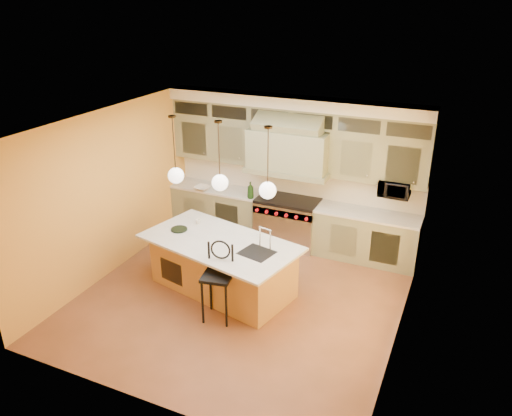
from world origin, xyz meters
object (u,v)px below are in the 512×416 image
at_px(counter_stool, 218,276).
at_px(microwave, 395,188).
at_px(range, 288,221).
at_px(kitchen_island, 223,264).

height_order(counter_stool, microwave, microwave).
xyz_separation_m(counter_stool, microwave, (2.04, 2.83, 0.73)).
bearing_deg(range, microwave, 3.12).
height_order(range, microwave, microwave).
distance_m(range, kitchen_island, 2.04).
relative_size(kitchen_island, microwave, 5.15).
relative_size(range, kitchen_island, 0.43).
bearing_deg(counter_stool, kitchen_island, 102.99).
bearing_deg(microwave, kitchen_island, -138.06).
relative_size(kitchen_island, counter_stool, 2.24).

